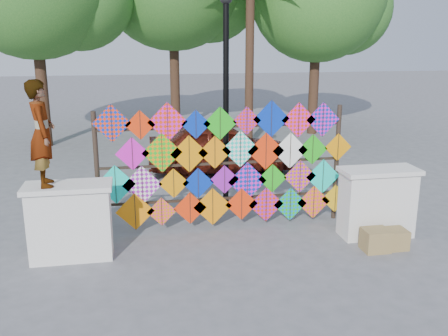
{
  "coord_description": "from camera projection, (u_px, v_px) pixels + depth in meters",
  "views": [
    {
      "loc": [
        -1.6,
        -8.18,
        3.59
      ],
      "look_at": [
        0.0,
        0.6,
        1.21
      ],
      "focal_mm": 40.0,
      "sensor_mm": 36.0,
      "label": 1
    }
  ],
  "objects": [
    {
      "name": "ground",
      "position": [
        230.0,
        241.0,
        8.98
      ],
      "size": [
        80.0,
        80.0,
        0.0
      ],
      "primitive_type": "plane",
      "color": "gray",
      "rests_on": "ground"
    },
    {
      "name": "parapet_left",
      "position": [
        70.0,
        221.0,
        8.15
      ],
      "size": [
        1.4,
        0.65,
        1.28
      ],
      "color": "white",
      "rests_on": "ground"
    },
    {
      "name": "parapet_right",
      "position": [
        377.0,
        202.0,
        9.09
      ],
      "size": [
        1.4,
        0.65,
        1.28
      ],
      "color": "white",
      "rests_on": "ground"
    },
    {
      "name": "kite_rack",
      "position": [
        227.0,
        166.0,
        9.37
      ],
      "size": [
        4.89,
        0.24,
        2.44
      ],
      "color": "#2C2118",
      "rests_on": "ground"
    },
    {
      "name": "vendor_woman",
      "position": [
        42.0,
        134.0,
        7.72
      ],
      "size": [
        0.51,
        0.67,
        1.67
      ],
      "primitive_type": "imported",
      "rotation": [
        0.0,
        0.0,
        1.76
      ],
      "color": "#99999E",
      "rests_on": "parapet_left"
    },
    {
      "name": "sedan",
      "position": [
        221.0,
        147.0,
        13.43
      ],
      "size": [
        3.95,
        1.66,
        1.33
      ],
      "primitive_type": "imported",
      "rotation": [
        0.0,
        0.0,
        1.55
      ],
      "color": "#52170E",
      "rests_on": "ground"
    },
    {
      "name": "lamppost",
      "position": [
        226.0,
        80.0,
        10.24
      ],
      "size": [
        0.28,
        0.28,
        4.46
      ],
      "color": "black",
      "rests_on": "ground"
    },
    {
      "name": "cardboard_box_near",
      "position": [
        375.0,
        240.0,
        8.55
      ],
      "size": [
        0.43,
        0.38,
        0.38
      ],
      "primitive_type": "cube",
      "color": "olive",
      "rests_on": "ground"
    },
    {
      "name": "cardboard_box_far",
      "position": [
        394.0,
        239.0,
        8.65
      ],
      "size": [
        0.41,
        0.38,
        0.34
      ],
      "primitive_type": "cube",
      "color": "olive",
      "rests_on": "ground"
    }
  ]
}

